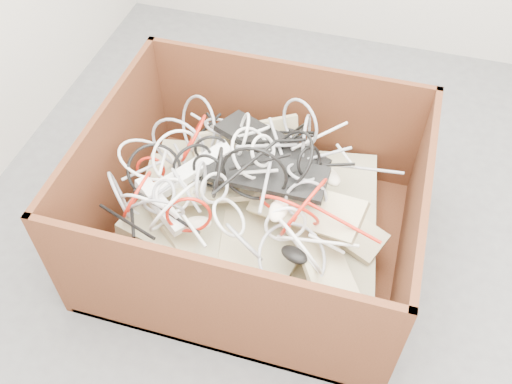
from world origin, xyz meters
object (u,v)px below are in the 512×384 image
(cardboard_box, at_px, (251,221))
(power_strip_right, at_px, (160,205))
(power_strip_left, at_px, (194,169))
(vga_plug, at_px, (337,214))

(cardboard_box, distance_m, power_strip_right, 0.39)
(power_strip_left, bearing_deg, vga_plug, -49.44)
(power_strip_right, distance_m, vga_plug, 0.63)
(cardboard_box, height_order, power_strip_right, cardboard_box)
(power_strip_left, distance_m, vga_plug, 0.54)
(power_strip_left, bearing_deg, cardboard_box, -45.13)
(power_strip_right, bearing_deg, cardboard_box, 67.34)
(cardboard_box, bearing_deg, power_strip_left, -178.90)
(cardboard_box, height_order, power_strip_left, cardboard_box)
(power_strip_left, bearing_deg, power_strip_right, -157.44)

